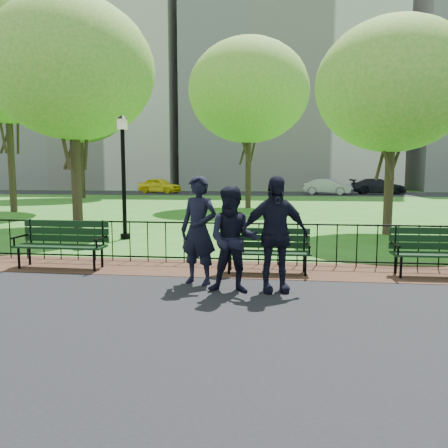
# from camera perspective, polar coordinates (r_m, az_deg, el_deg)

# --- Properties ---
(ground) EXTENTS (120.00, 120.00, 0.00)m
(ground) POSITION_cam_1_polar(r_m,az_deg,el_deg) (7.38, -0.90, -8.48)
(ground) COLOR #33671B
(asphalt_path) EXTENTS (60.00, 9.20, 0.01)m
(asphalt_path) POSITION_cam_1_polar(r_m,az_deg,el_deg) (4.25, -7.74, -20.29)
(asphalt_path) COLOR black
(asphalt_path) RESTS_ON ground
(dirt_strip) EXTENTS (60.00, 1.60, 0.01)m
(dirt_strip) POSITION_cam_1_polar(r_m,az_deg,el_deg) (8.82, 0.47, -5.87)
(dirt_strip) COLOR #342015
(dirt_strip) RESTS_ON ground
(far_street) EXTENTS (70.00, 9.00, 0.01)m
(far_street) POSITION_cam_1_polar(r_m,az_deg,el_deg) (42.11, 5.78, 3.99)
(far_street) COLOR black
(far_street) RESTS_ON ground
(iron_fence) EXTENTS (24.06, 0.06, 1.00)m
(iron_fence) POSITION_cam_1_polar(r_m,az_deg,el_deg) (9.22, 0.83, -2.26)
(iron_fence) COLOR black
(iron_fence) RESTS_ON ground
(apartment_west) EXTENTS (22.00, 15.00, 26.00)m
(apartment_west) POSITION_cam_1_polar(r_m,az_deg,el_deg) (60.68, -15.98, 16.91)
(apartment_west) COLOR beige
(apartment_west) RESTS_ON ground
(apartment_mid) EXTENTS (24.00, 15.00, 30.00)m
(apartment_mid) POSITION_cam_1_polar(r_m,az_deg,el_deg) (56.59, 8.46, 19.93)
(apartment_mid) COLOR silver
(apartment_mid) RESTS_ON ground
(park_bench_main) EXTENTS (1.80, 0.55, 0.94)m
(park_bench_main) POSITION_cam_1_polar(r_m,az_deg,el_deg) (8.39, 3.08, -2.48)
(park_bench_main) COLOR black
(park_bench_main) RESTS_ON ground
(park_bench_left_a) EXTENTS (1.85, 0.61, 1.04)m
(park_bench_left_a) POSITION_cam_1_polar(r_m,az_deg,el_deg) (9.48, -20.31, -1.83)
(park_bench_left_a) COLOR black
(park_bench_left_a) RESTS_ON ground
(park_bench_right_a) EXTENTS (1.76, 0.59, 0.99)m
(park_bench_right_a) POSITION_cam_1_polar(r_m,az_deg,el_deg) (9.06, 26.30, -2.68)
(park_bench_right_a) COLOR black
(park_bench_right_a) RESTS_ON ground
(lamppost) EXTENTS (0.32, 0.32, 3.59)m
(lamppost) POSITION_cam_1_polar(r_m,az_deg,el_deg) (13.05, -13.00, 6.60)
(lamppost) COLOR black
(lamppost) RESTS_ON ground
(tree_near_w) EXTENTS (5.65, 5.65, 7.87)m
(tree_near_w) POSITION_cam_1_polar(r_m,az_deg,el_deg) (16.74, -19.22, 18.48)
(tree_near_w) COLOR #2D2116
(tree_near_w) RESTS_ON ground
(tree_near_e) EXTENTS (4.73, 4.73, 6.59)m
(tree_near_e) POSITION_cam_1_polar(r_m,az_deg,el_deg) (14.91, 21.23, 16.44)
(tree_near_e) COLOR #2D2116
(tree_near_e) RESTS_ON ground
(tree_mid_w) EXTENTS (7.98, 7.98, 11.12)m
(tree_mid_w) POSITION_cam_1_polar(r_m,az_deg,el_deg) (25.03, -26.66, 19.34)
(tree_mid_w) COLOR #2D2116
(tree_mid_w) RESTS_ON ground
(tree_far_c) EXTENTS (6.57, 6.57, 9.16)m
(tree_far_c) POSITION_cam_1_polar(r_m,az_deg,el_deg) (24.79, 3.25, 16.94)
(tree_far_c) COLOR #2D2116
(tree_far_c) RESTS_ON ground
(tree_far_w) EXTENTS (7.81, 7.81, 10.89)m
(tree_far_w) POSITION_cam_1_polar(r_m,az_deg,el_deg) (36.10, -18.31, 15.30)
(tree_far_w) COLOR #2D2116
(tree_far_w) RESTS_ON ground
(person_left) EXTENTS (0.80, 0.66, 1.88)m
(person_left) POSITION_cam_1_polar(r_m,az_deg,el_deg) (7.53, -3.32, -0.82)
(person_left) COLOR black
(person_left) RESTS_ON asphalt_path
(person_mid) EXTENTS (0.84, 0.45, 1.71)m
(person_mid) POSITION_cam_1_polar(r_m,az_deg,el_deg) (6.97, 1.23, -2.07)
(person_mid) COLOR black
(person_mid) RESTS_ON asphalt_path
(person_right) EXTENTS (1.18, 0.70, 1.88)m
(person_right) POSITION_cam_1_polar(r_m,az_deg,el_deg) (7.07, 6.60, -1.33)
(person_right) COLOR black
(person_right) RESTS_ON asphalt_path
(taxi) EXTENTS (4.65, 3.02, 1.47)m
(taxi) POSITION_cam_1_polar(r_m,az_deg,el_deg) (43.05, -8.41, 5.00)
(taxi) COLOR yellow
(taxi) RESTS_ON far_street
(sedan_silver) EXTENTS (4.53, 2.86, 1.41)m
(sedan_silver) POSITION_cam_1_polar(r_m,az_deg,el_deg) (40.55, 13.47, 4.75)
(sedan_silver) COLOR #96989D
(sedan_silver) RESTS_ON far_street
(sedan_dark) EXTENTS (4.98, 2.10, 1.44)m
(sedan_dark) POSITION_cam_1_polar(r_m,az_deg,el_deg) (42.76, 19.48, 4.66)
(sedan_dark) COLOR black
(sedan_dark) RESTS_ON far_street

